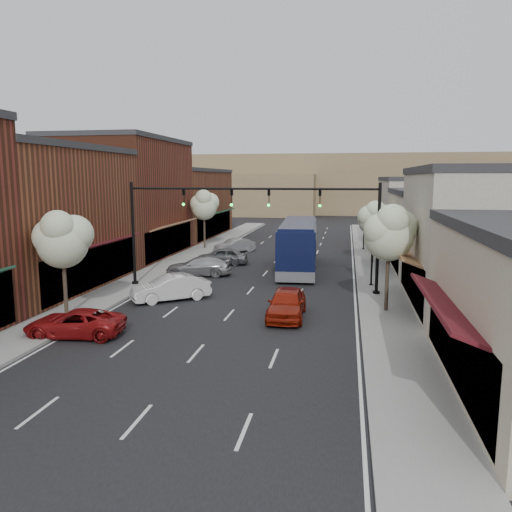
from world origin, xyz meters
The scene contains 28 objects.
ground centered at (0.00, 0.00, 0.00)m, with size 160.00×160.00×0.00m, color black.
sidewalk_left centered at (-8.40, 18.50, 0.07)m, with size 2.80×73.00×0.15m, color gray.
sidewalk_right centered at (8.40, 18.50, 0.07)m, with size 2.80×73.00×0.15m, color gray.
curb_left centered at (-7.00, 18.50, 0.07)m, with size 0.25×73.00×0.17m, color gray.
curb_right centered at (7.00, 18.50, 0.07)m, with size 0.25×73.00×0.17m, color gray.
bldg_left_midnear centered at (-14.23, 6.00, 4.66)m, with size 10.14×14.10×9.40m.
bldg_left_midfar centered at (-14.24, 20.00, 5.40)m, with size 10.14×14.10×10.90m.
bldg_left_far centered at (-14.22, 36.00, 4.16)m, with size 10.14×18.10×8.40m.
bldg_right_midnear centered at (13.72, 6.00, 3.91)m, with size 9.14×12.10×7.90m.
bldg_right_midfar centered at (13.70, 18.00, 3.17)m, with size 9.14×12.10×6.40m.
bldg_right_far centered at (13.71, 32.00, 3.66)m, with size 9.14×16.10×7.40m.
hill_far centered at (0.00, 90.00, 6.00)m, with size 120.00×30.00×12.00m, color #7A6647.
hill_near centered at (-25.00, 78.00, 4.00)m, with size 50.00×20.00×8.00m, color #7A6647.
signal_mast_right centered at (5.62, 8.00, 4.62)m, with size 8.22×0.46×7.00m.
signal_mast_left centered at (-5.62, 8.00, 4.62)m, with size 8.22×0.46×7.00m.
tree_right_near centered at (8.35, 3.94, 4.45)m, with size 2.85×2.65×5.95m.
tree_right_far centered at (8.35, 19.94, 3.99)m, with size 2.85×2.65×5.43m.
tree_left_near centered at (-8.25, -0.06, 4.22)m, with size 2.85×2.65×5.69m.
tree_left_far centered at (-8.25, 25.94, 4.60)m, with size 2.85×2.65×6.13m.
lamp_post_near centered at (7.80, 10.50, 3.01)m, with size 0.44×0.44×4.44m.
lamp_post_far centered at (7.80, 28.00, 3.01)m, with size 0.44×0.44×4.44m.
coach_bus centered at (2.33, 16.31, 2.00)m, with size 3.48×12.71×3.84m.
red_hatchback centered at (3.09, 2.05, 0.79)m, with size 1.86×4.63×1.58m, color maroon.
parked_car_a centered at (-6.20, -2.79, 0.63)m, with size 2.09×4.53×1.26m, color maroon.
parked_car_b centered at (-4.20, 4.56, 0.77)m, with size 1.63×4.66×1.54m, color silver.
parked_car_c centered at (-4.79, 12.26, 0.71)m, with size 1.98×4.88×1.42m, color #9D9DA2.
parked_car_d centered at (-4.20, 17.25, 0.73)m, with size 1.73×4.30×1.46m, color #55585C.
parked_car_e centered at (-4.72, 24.23, 0.69)m, with size 1.46×4.19×1.38m, color #A6A7AC.
Camera 1 is at (6.06, -23.23, 7.27)m, focal length 35.00 mm.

